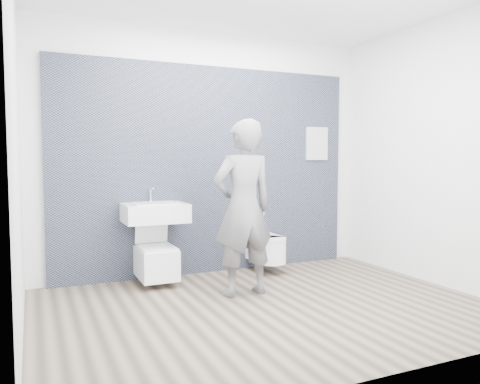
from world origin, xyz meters
name	(u,v)px	position (x,y,z in m)	size (l,w,h in m)	color
ground	(267,307)	(0.00, 0.00, 0.00)	(4.00, 4.00, 0.00)	brown
room_shell	(268,112)	(0.00, 0.00, 1.74)	(4.00, 4.00, 4.00)	silver
tile_wall	(210,271)	(0.00, 1.47, 0.00)	(3.60, 0.06, 2.40)	black
washbasin	(155,212)	(-0.72, 1.19, 0.77)	(0.66, 0.49, 0.49)	white
toilet_square	(156,260)	(-0.72, 1.17, 0.25)	(0.38, 0.55, 0.73)	white
toilet_rounded	(268,249)	(0.61, 1.16, 0.27)	(0.33, 0.56, 0.30)	white
info_placard	(315,261)	(1.45, 1.43, 0.00)	(0.31, 0.03, 0.42)	white
visitor	(243,208)	(-0.04, 0.44, 0.86)	(0.62, 0.41, 1.71)	slate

